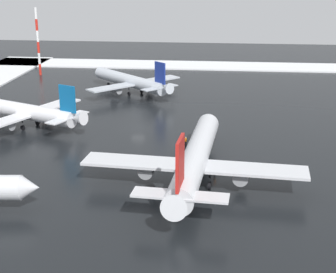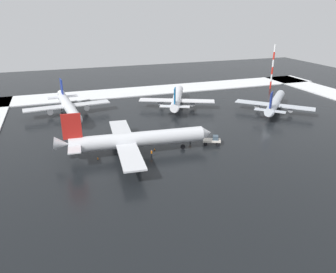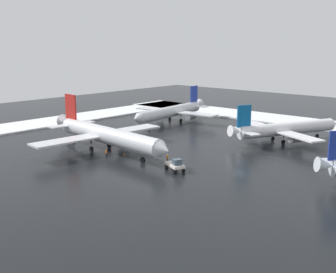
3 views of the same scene
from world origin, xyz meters
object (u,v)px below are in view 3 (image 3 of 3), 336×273
airplane_distant_tail (285,129)px  pushback_tug (175,165)px  ground_crew_mid_apron (106,153)px  ground_crew_near_tug (167,158)px  traffic_cone_mid_line (81,144)px  traffic_cone_near_nose (124,154)px  airplane_parked_portside (106,135)px  airplane_parked_starboard (171,111)px

airplane_distant_tail → pushback_tug: (3.59, 36.51, -1.91)m
pushback_tug → ground_crew_mid_apron: bearing=-149.8°
ground_crew_near_tug → traffic_cone_mid_line: bearing=127.6°
airplane_distant_tail → ground_crew_near_tug: (8.60, 33.21, -2.22)m
pushback_tug → ground_crew_near_tug: size_ratio=2.98×
ground_crew_mid_apron → ground_crew_near_tug: bearing=77.1°
ground_crew_mid_apron → pushback_tug: bearing=60.4°
traffic_cone_near_nose → traffic_cone_mid_line: same height
airplane_parked_portside → ground_crew_mid_apron: 5.31m
traffic_cone_near_nose → traffic_cone_mid_line: size_ratio=1.00×
traffic_cone_near_nose → traffic_cone_mid_line: (14.33, 0.60, 0.00)m
airplane_parked_portside → ground_crew_near_tug: (-15.83, -2.51, -2.85)m
ground_crew_mid_apron → traffic_cone_near_nose: ground_crew_mid_apron is taller
airplane_parked_starboard → traffic_cone_near_nose: size_ratio=62.22×
traffic_cone_near_nose → traffic_cone_mid_line: 14.34m
ground_crew_near_tug → ground_crew_mid_apron: same height
pushback_tug → ground_crew_near_tug: (5.01, -3.30, -0.31)m
airplane_distant_tail → traffic_cone_near_nose: 40.15m
pushback_tug → airplane_parked_portside: bearing=-158.9°
ground_crew_near_tug → ground_crew_mid_apron: (12.40, 5.38, 0.00)m
traffic_cone_mid_line → pushback_tug: bearing=178.5°
airplane_distant_tail → pushback_tug: airplane_distant_tail is taller
airplane_distant_tail → airplane_parked_starboard: size_ratio=0.90×
airplane_parked_starboard → ground_crew_mid_apron: bearing=17.1°
airplane_distant_tail → ground_crew_mid_apron: airplane_distant_tail is taller
pushback_tug → ground_crew_mid_apron: (17.41, 2.08, -0.31)m
airplane_distant_tail → airplane_parked_starboard: (37.90, -1.17, 0.16)m
airplane_distant_tail → traffic_cone_near_nose: size_ratio=55.92×
airplane_distant_tail → ground_crew_mid_apron: bearing=175.6°
airplane_parked_portside → ground_crew_mid_apron: bearing=-35.4°
traffic_cone_near_nose → airplane_parked_portside: bearing=6.5°
airplane_distant_tail → traffic_cone_mid_line: bearing=160.9°
traffic_cone_near_nose → traffic_cone_mid_line: bearing=2.4°
airplane_parked_portside → traffic_cone_near_nose: (-5.20, -0.59, -3.54)m
ground_crew_near_tug → traffic_cone_near_nose: bearing=132.1°
pushback_tug → traffic_cone_near_nose: (15.65, -1.38, -1.01)m
pushback_tug → airplane_parked_starboard: bearing=155.6°
pushback_tug → ground_crew_mid_apron: size_ratio=2.98×
ground_crew_near_tug → airplane_parked_portside: bearing=130.9°
airplane_parked_portside → traffic_cone_near_nose: 6.32m
airplane_parked_starboard → traffic_cone_mid_line: size_ratio=62.22×
airplane_parked_starboard → traffic_cone_mid_line: airplane_parked_starboard is taller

